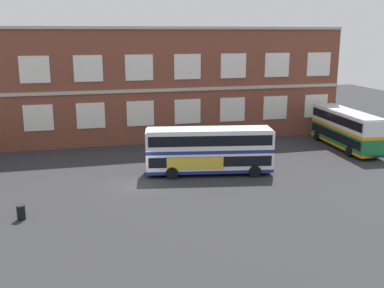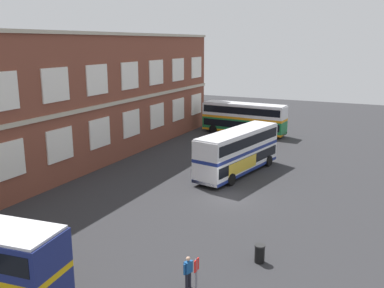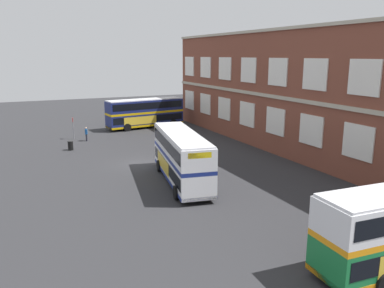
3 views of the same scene
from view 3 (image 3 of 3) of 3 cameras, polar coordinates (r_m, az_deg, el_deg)
name	(u,v)px [view 3 (image 3 of 3)]	position (r m, az deg, el deg)	size (l,w,h in m)	color
ground_plane	(159,162)	(38.17, -4.86, -2.59)	(120.00, 120.00, 0.00)	#2B2B2D
brick_terminal_building	(308,93)	(43.21, 16.59, 7.18)	(48.10, 8.19, 12.80)	brown
double_decker_near	(145,113)	(55.97, -6.86, 4.58)	(3.89, 11.23, 4.07)	navy
double_decker_middle	(181,156)	(31.60, -1.56, -1.81)	(11.28, 4.47, 4.07)	silver
waiting_passenger	(86,133)	(48.67, -15.19, 1.51)	(0.63, 0.35, 1.70)	black
bus_stand_flag	(73,126)	(50.03, -16.98, 2.52)	(0.44, 0.10, 2.70)	slate
station_litter_bin	(71,145)	(44.52, -17.33, -0.21)	(0.60, 0.60, 1.03)	black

